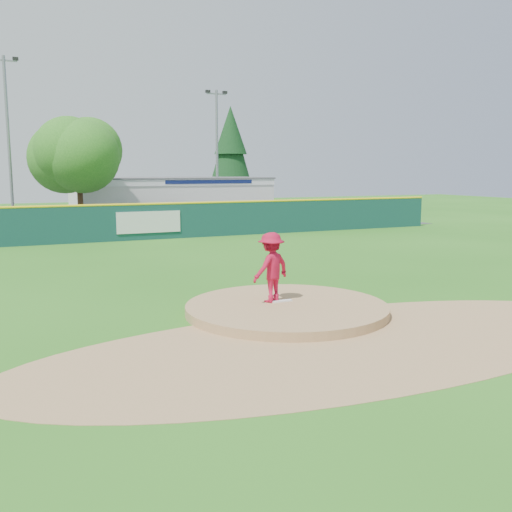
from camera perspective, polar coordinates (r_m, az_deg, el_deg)
name	(u,v)px	position (r m, az deg, el deg)	size (l,w,h in m)	color
ground	(287,313)	(15.62, 3.07, -5.71)	(120.00, 120.00, 0.00)	#286B19
pitchers_mound	(287,313)	(15.62, 3.07, -5.71)	(5.50, 5.50, 0.50)	#9E774C
pitching_rubber	(282,301)	(15.81, 2.57, -4.53)	(0.60, 0.15, 0.04)	white
infield_dirt_arc	(348,343)	(13.13, 9.22, -8.56)	(15.40, 15.40, 0.01)	#9E774C
parking_lot	(107,226)	(41.19, -14.66, 2.91)	(44.00, 16.00, 0.02)	#38383A
pitcher	(271,267)	(15.64, 1.53, -1.14)	(1.25, 0.72, 1.93)	#AC0E2F
van	(170,215)	(40.36, -8.56, 4.05)	(2.44, 5.30, 1.47)	white
pool_building_grp	(170,198)	(47.28, -8.60, 5.79)	(15.20, 8.20, 3.31)	silver
fence_banners	(31,227)	(31.49, -21.61, 2.75)	(15.92, 0.04, 1.20)	#5D140D
outfield_fence	(136,221)	(32.30, -11.92, 3.46)	(40.00, 0.14, 2.07)	#133E3A
deciduous_tree	(78,159)	(38.73, -17.34, 9.20)	(5.60, 5.60, 7.36)	#382314
conifer_tree	(231,152)	(53.34, -2.55, 10.35)	(4.40, 4.40, 9.50)	#382314
light_pole_left	(8,136)	(40.47, -23.53, 10.96)	(1.75, 0.25, 11.00)	gray
light_pole_right	(217,149)	(45.37, -3.93, 10.66)	(1.75, 0.25, 10.00)	gray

